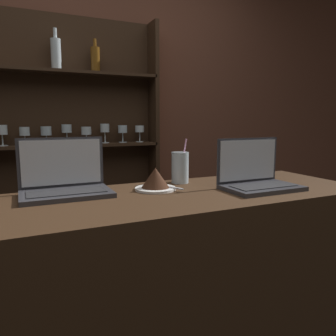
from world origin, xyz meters
TOP-DOWN VIEW (x-y plane):
  - bar_counter at (0.00, 0.28)m, footprint 1.83×0.56m
  - back_wall at (0.00, 1.61)m, footprint 7.00×0.06m
  - back_shelf at (-0.14, 1.53)m, footprint 1.32×0.18m
  - laptop_near at (-0.29, 0.45)m, footprint 0.33×0.21m
  - laptop_far at (0.46, 0.23)m, footprint 0.32×0.20m
  - cake_plate at (0.06, 0.38)m, footprint 0.17×0.18m
  - water_glass at (0.22, 0.47)m, footprint 0.08×0.08m

SIDE VIEW (x-z plane):
  - bar_counter at x=0.00m, z-range 0.00..0.97m
  - cake_plate at x=0.06m, z-range 0.97..1.06m
  - laptop_far at x=0.46m, z-range 0.92..1.13m
  - laptop_near at x=-0.29m, z-range 0.91..1.13m
  - back_shelf at x=-0.14m, z-range 0.04..2.01m
  - water_glass at x=0.22m, z-range 0.94..1.15m
  - back_wall at x=0.00m, z-range 0.00..2.70m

